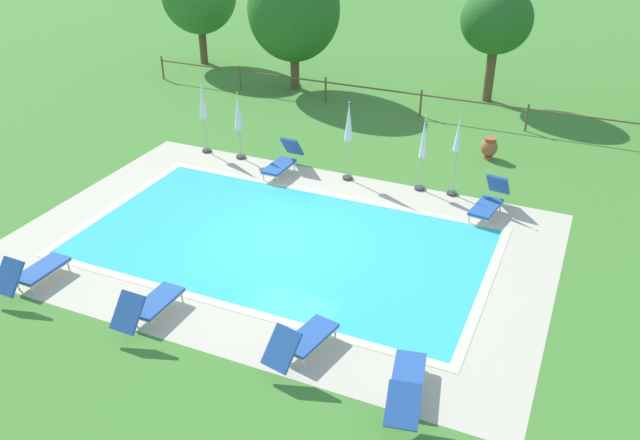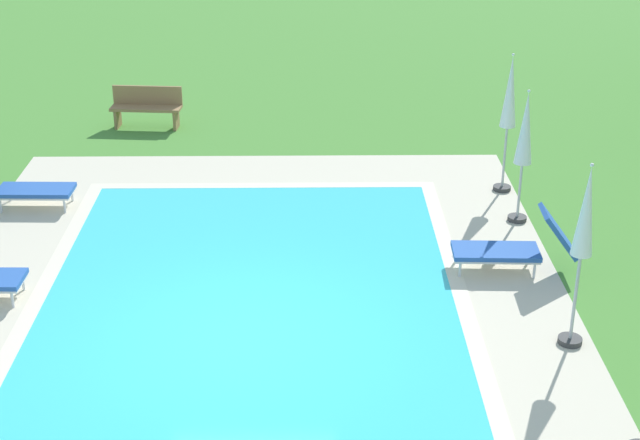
{
  "view_description": "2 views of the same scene",
  "coord_description": "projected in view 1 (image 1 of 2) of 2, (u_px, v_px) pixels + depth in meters",
  "views": [
    {
      "loc": [
        6.95,
        -13.3,
        8.96
      ],
      "look_at": [
        0.87,
        0.5,
        0.6
      ],
      "focal_mm": 37.07,
      "sensor_mm": 36.0,
      "label": 1
    },
    {
      "loc": [
        10.89,
        0.86,
        6.68
      ],
      "look_at": [
        -1.96,
        1.02,
        0.84
      ],
      "focal_mm": 53.52,
      "sensor_mm": 36.0,
      "label": 2
    }
  ],
  "objects": [
    {
      "name": "ground_plane",
      "position": [
        282.0,
        242.0,
        17.44
      ],
      "size": [
        160.0,
        160.0,
        0.0
      ],
      "primitive_type": "plane",
      "color": "#478433"
    },
    {
      "name": "pool_deck_paving",
      "position": [
        282.0,
        242.0,
        17.44
      ],
      "size": [
        13.83,
        9.22,
        0.01
      ],
      "primitive_type": "cube",
      "color": "beige",
      "rests_on": "ground"
    },
    {
      "name": "swimming_pool_water",
      "position": [
        282.0,
        242.0,
        17.44
      ],
      "size": [
        10.46,
        5.85,
        0.01
      ],
      "primitive_type": "cube",
      "color": "#38C6D1",
      "rests_on": "ground"
    },
    {
      "name": "pool_coping_rim",
      "position": [
        282.0,
        241.0,
        17.44
      ],
      "size": [
        10.94,
        6.33,
        0.01
      ],
      "color": "beige",
      "rests_on": "ground"
    },
    {
      "name": "sun_lounger_north_near_steps",
      "position": [
        489.0,
        201.0,
        18.64
      ],
      "size": [
        0.86,
        1.9,
        1.01
      ],
      "color": "#2856A8",
      "rests_on": "ground"
    },
    {
      "name": "sun_lounger_north_mid",
      "position": [
        407.0,
        384.0,
        12.25
      ],
      "size": [
        0.99,
        2.13,
        0.74
      ],
      "color": "#2856A8",
      "rests_on": "ground"
    },
    {
      "name": "sun_lounger_north_far",
      "position": [
        283.0,
        161.0,
        21.08
      ],
      "size": [
        0.67,
        1.85,
        1.01
      ],
      "color": "#2856A8",
      "rests_on": "ground"
    },
    {
      "name": "sun_lounger_north_end",
      "position": [
        149.0,
        305.0,
        14.35
      ],
      "size": [
        0.64,
        1.89,
        0.97
      ],
      "color": "#2856A8",
      "rests_on": "ground"
    },
    {
      "name": "sun_lounger_south_near_corner",
      "position": [
        302.0,
        340.0,
        13.3
      ],
      "size": [
        0.96,
        1.97,
        0.96
      ],
      "color": "#2856A8",
      "rests_on": "ground"
    },
    {
      "name": "sun_lounger_south_mid",
      "position": [
        33.0,
        272.0,
        15.49
      ],
      "size": [
        0.65,
        1.87,
        0.99
      ],
      "color": "#2856A8",
      "rests_on": "ground"
    },
    {
      "name": "patio_umbrella_closed_row_west",
      "position": [
        423.0,
        143.0,
        19.45
      ],
      "size": [
        0.32,
        0.32,
        2.4
      ],
      "color": "#383838",
      "rests_on": "ground"
    },
    {
      "name": "patio_umbrella_closed_row_mid_west",
      "position": [
        238.0,
        115.0,
        21.53
      ],
      "size": [
        0.32,
        0.32,
        2.3
      ],
      "color": "#383838",
      "rests_on": "ground"
    },
    {
      "name": "patio_umbrella_closed_row_centre",
      "position": [
        457.0,
        144.0,
        19.08
      ],
      "size": [
        0.32,
        0.32,
        2.48
      ],
      "color": "#383838",
      "rests_on": "ground"
    },
    {
      "name": "patio_umbrella_closed_row_mid_east",
      "position": [
        203.0,
        104.0,
        21.91
      ],
      "size": [
        0.32,
        0.32,
        2.54
      ],
      "color": "#383838",
      "rests_on": "ground"
    },
    {
      "name": "patio_umbrella_closed_row_east",
      "position": [
        349.0,
        128.0,
        19.99
      ],
      "size": [
        0.32,
        0.32,
        2.54
      ],
      "color": "#383838",
      "rests_on": "ground"
    },
    {
      "name": "terracotta_urn_by_tree",
      "position": [
        489.0,
        147.0,
        22.07
      ],
      "size": [
        0.55,
        0.55,
        0.74
      ],
      "color": "#A85B38",
      "rests_on": "ground"
    },
    {
      "name": "perimeter_fence",
      "position": [
        421.0,
        98.0,
        25.5
      ],
      "size": [
        24.21,
        0.08,
        1.05
      ],
      "color": "brown",
      "rests_on": "ground"
    },
    {
      "name": "tree_west_mid",
      "position": [
        294.0,
        10.0,
        27.3
      ],
      "size": [
        3.85,
        3.85,
        5.47
      ],
      "color": "brown",
      "rests_on": "ground"
    },
    {
      "name": "tree_centre",
      "position": [
        497.0,
        20.0,
        25.87
      ],
      "size": [
        2.82,
        2.82,
        4.65
      ],
      "color": "brown",
      "rests_on": "ground"
    }
  ]
}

